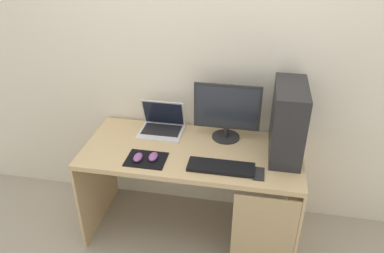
{
  "coord_description": "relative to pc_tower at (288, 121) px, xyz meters",
  "views": [
    {
      "loc": [
        0.39,
        -2.09,
        2.12
      ],
      "look_at": [
        0.0,
        0.0,
        0.91
      ],
      "focal_mm": 35.03,
      "sensor_mm": 36.0,
      "label": 1
    }
  ],
  "objects": [
    {
      "name": "ground_plane",
      "position": [
        -0.61,
        -0.07,
        -0.97
      ],
      "size": [
        8.0,
        8.0,
        0.0
      ],
      "primitive_type": "plane",
      "color": "#9E9384"
    },
    {
      "name": "wall_back",
      "position": [
        -0.61,
        0.3,
        0.33
      ],
      "size": [
        4.0,
        0.05,
        2.6
      ],
      "color": "beige",
      "rests_on": "ground_plane"
    },
    {
      "name": "desk",
      "position": [
        -0.59,
        -0.08,
        -0.38
      ],
      "size": [
        1.48,
        0.66,
        0.73
      ],
      "color": "tan",
      "rests_on": "ground_plane"
    },
    {
      "name": "pc_tower",
      "position": [
        0.0,
        0.0,
        0.0
      ],
      "size": [
        0.2,
        0.44,
        0.48
      ],
      "primitive_type": "cube",
      "color": "#232326",
      "rests_on": "desk"
    },
    {
      "name": "monitor",
      "position": [
        -0.4,
        0.12,
        -0.03
      ],
      "size": [
        0.46,
        0.2,
        0.41
      ],
      "color": "#232326",
      "rests_on": "desk"
    },
    {
      "name": "laptop",
      "position": [
        -0.87,
        0.14,
        -0.2
      ],
      "size": [
        0.31,
        0.25,
        0.23
      ],
      "color": "silver",
      "rests_on": "desk"
    },
    {
      "name": "keyboard",
      "position": [
        -0.39,
        -0.25,
        -0.23
      ],
      "size": [
        0.42,
        0.14,
        0.02
      ],
      "primitive_type": "cube",
      "color": "black",
      "rests_on": "desk"
    },
    {
      "name": "mousepad",
      "position": [
        -0.88,
        -0.24,
        -0.24
      ],
      "size": [
        0.26,
        0.2,
        0.0
      ],
      "primitive_type": "cube",
      "color": "black",
      "rests_on": "desk"
    },
    {
      "name": "mouse_left",
      "position": [
        -0.83,
        -0.23,
        -0.22
      ],
      "size": [
        0.06,
        0.1,
        0.03
      ],
      "primitive_type": "ellipsoid",
      "color": "#8C4C99",
      "rests_on": "mousepad"
    },
    {
      "name": "mouse_right",
      "position": [
        -0.93,
        -0.26,
        -0.22
      ],
      "size": [
        0.06,
        0.1,
        0.03
      ],
      "primitive_type": "ellipsoid",
      "color": "#8C4C99",
      "rests_on": "mousepad"
    },
    {
      "name": "cell_phone",
      "position": [
        -0.16,
        -0.27,
        -0.24
      ],
      "size": [
        0.07,
        0.13,
        0.01
      ],
      "primitive_type": "cube",
      "color": "#232326",
      "rests_on": "desk"
    }
  ]
}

